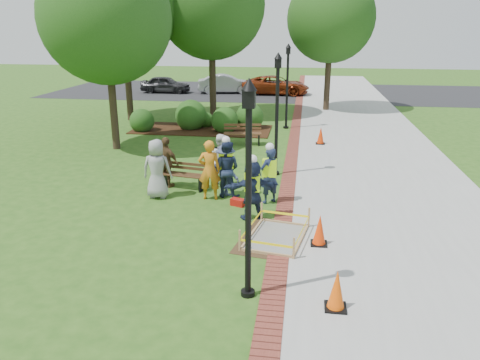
# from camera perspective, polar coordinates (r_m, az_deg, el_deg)

# --- Properties ---
(ground) EXTENTS (100.00, 100.00, 0.00)m
(ground) POSITION_cam_1_polar(r_m,az_deg,el_deg) (12.38, -3.09, -6.03)
(ground) COLOR #285116
(ground) RESTS_ON ground
(sidewalk) EXTENTS (6.00, 60.00, 0.02)m
(sidewalk) POSITION_cam_1_polar(r_m,az_deg,el_deg) (21.84, 15.13, 4.22)
(sidewalk) COLOR #9E9E99
(sidewalk) RESTS_ON ground
(brick_edging) EXTENTS (0.50, 60.00, 0.03)m
(brick_edging) POSITION_cam_1_polar(r_m,az_deg,el_deg) (21.67, 6.56, 4.65)
(brick_edging) COLOR maroon
(brick_edging) RESTS_ON ground
(mulch_bed) EXTENTS (7.00, 3.00, 0.05)m
(mulch_bed) POSITION_cam_1_polar(r_m,az_deg,el_deg) (24.18, -4.67, 6.16)
(mulch_bed) COLOR #381E0F
(mulch_bed) RESTS_ON ground
(parking_lot) EXTENTS (36.00, 12.00, 0.01)m
(parking_lot) POSITION_cam_1_polar(r_m,az_deg,el_deg) (38.46, 4.72, 10.68)
(parking_lot) COLOR black
(parking_lot) RESTS_ON ground
(wet_concrete_pad) EXTENTS (2.08, 2.57, 0.55)m
(wet_concrete_pad) POSITION_cam_1_polar(r_m,az_deg,el_deg) (11.80, 4.44, -6.09)
(wet_concrete_pad) COLOR #47331E
(wet_concrete_pad) RESTS_ON ground
(bench_near) EXTENTS (1.58, 0.77, 0.82)m
(bench_near) POSITION_cam_1_polar(r_m,az_deg,el_deg) (15.45, -6.85, -0.06)
(bench_near) COLOR #4C291A
(bench_near) RESTS_ON ground
(bench_far) EXTENTS (1.73, 0.77, 0.91)m
(bench_far) POSITION_cam_1_polar(r_m,az_deg,el_deg) (21.02, 0.32, 5.11)
(bench_far) COLOR brown
(bench_far) RESTS_ON ground
(cone_front) EXTENTS (0.41, 0.41, 0.81)m
(cone_front) POSITION_cam_1_polar(r_m,az_deg,el_deg) (9.15, 11.69, -13.09)
(cone_front) COLOR black
(cone_front) RESTS_ON ground
(cone_back) EXTENTS (0.40, 0.40, 0.79)m
(cone_back) POSITION_cam_1_polar(r_m,az_deg,el_deg) (11.54, 9.67, -6.10)
(cone_back) COLOR black
(cone_back) RESTS_ON ground
(cone_far) EXTENTS (0.40, 0.40, 0.79)m
(cone_far) POSITION_cam_1_polar(r_m,az_deg,el_deg) (21.37, 9.80, 5.32)
(cone_far) COLOR black
(cone_far) RESTS_ON ground
(toolbox) EXTENTS (0.47, 0.37, 0.21)m
(toolbox) POSITION_cam_1_polar(r_m,az_deg,el_deg) (13.90, -0.26, -2.73)
(toolbox) COLOR #A4120C
(toolbox) RESTS_ON ground
(lamp_near) EXTENTS (0.28, 0.28, 4.26)m
(lamp_near) POSITION_cam_1_polar(r_m,az_deg,el_deg) (8.53, 1.04, 0.41)
(lamp_near) COLOR black
(lamp_near) RESTS_ON ground
(lamp_mid) EXTENTS (0.28, 0.28, 4.26)m
(lamp_mid) POSITION_cam_1_polar(r_m,az_deg,el_deg) (16.30, 4.54, 9.03)
(lamp_mid) COLOR black
(lamp_mid) RESTS_ON ground
(lamp_far) EXTENTS (0.28, 0.28, 4.26)m
(lamp_far) POSITION_cam_1_polar(r_m,az_deg,el_deg) (24.22, 5.80, 12.04)
(lamp_far) COLOR black
(lamp_far) RESTS_ON ground
(tree_left) EXTENTS (5.26, 5.26, 8.00)m
(tree_left) POSITION_cam_1_polar(r_m,az_deg,el_deg) (20.47, -16.05, 18.40)
(tree_left) COLOR #3D2D1E
(tree_left) RESTS_ON ground
(tree_back) EXTENTS (5.98, 5.98, 9.16)m
(tree_back) POSITION_cam_1_polar(r_m,az_deg,el_deg) (27.60, -3.53, 20.52)
(tree_back) COLOR #3D2D1E
(tree_back) RESTS_ON ground
(tree_right) EXTENTS (5.26, 5.26, 8.13)m
(tree_right) POSITION_cam_1_polar(r_m,az_deg,el_deg) (30.03, 11.04, 18.77)
(tree_right) COLOR #3D2D1E
(tree_right) RESTS_ON ground
(tree_far) EXTENTS (6.23, 6.23, 9.40)m
(tree_far) POSITION_cam_1_polar(r_m,az_deg,el_deg) (27.04, -14.16, 20.32)
(tree_far) COLOR #3D2D1E
(tree_far) RESTS_ON ground
(shrub_a) EXTENTS (1.23, 1.23, 1.23)m
(shrub_a) POSITION_cam_1_polar(r_m,az_deg,el_deg) (24.29, -11.78, 5.84)
(shrub_a) COLOR #1B4513
(shrub_a) RESTS_ON ground
(shrub_b) EXTENTS (1.62, 1.62, 1.62)m
(shrub_b) POSITION_cam_1_polar(r_m,az_deg,el_deg) (24.49, -5.95, 6.23)
(shrub_b) COLOR #1B4513
(shrub_b) RESTS_ON ground
(shrub_c) EXTENTS (1.35, 1.35, 1.35)m
(shrub_c) POSITION_cam_1_polar(r_m,az_deg,el_deg) (23.66, -1.85, 5.89)
(shrub_c) COLOR #1B4513
(shrub_c) RESTS_ON ground
(shrub_d) EXTENTS (1.43, 1.43, 1.43)m
(shrub_d) POSITION_cam_1_polar(r_m,az_deg,el_deg) (24.46, 1.17, 6.31)
(shrub_d) COLOR #1B4513
(shrub_d) RESTS_ON ground
(shrub_e) EXTENTS (0.85, 0.85, 0.85)m
(shrub_e) POSITION_cam_1_polar(r_m,az_deg,el_deg) (24.86, -4.18, 6.46)
(shrub_e) COLOR #1B4513
(shrub_e) RESTS_ON ground
(casual_person_a) EXTENTS (0.60, 0.39, 1.84)m
(casual_person_a) POSITION_cam_1_polar(r_m,az_deg,el_deg) (14.54, -10.08, 1.34)
(casual_person_a) COLOR gray
(casual_person_a) RESTS_ON ground
(casual_person_b) EXTENTS (0.64, 0.46, 1.85)m
(casual_person_b) POSITION_cam_1_polar(r_m,az_deg,el_deg) (14.22, -3.75, 1.22)
(casual_person_b) COLOR orange
(casual_person_b) RESTS_ON ground
(casual_person_c) EXTENTS (0.65, 0.62, 1.72)m
(casual_person_c) POSITION_cam_1_polar(r_m,az_deg,el_deg) (15.56, -2.31, 2.51)
(casual_person_c) COLOR white
(casual_person_c) RESTS_ON ground
(casual_person_d) EXTENTS (0.63, 0.54, 1.67)m
(casual_person_d) POSITION_cam_1_polar(r_m,az_deg,el_deg) (15.49, -8.94, 2.12)
(casual_person_d) COLOR brown
(casual_person_d) RESTS_ON ground
(casual_person_e) EXTENTS (0.62, 0.58, 1.63)m
(casual_person_e) POSITION_cam_1_polar(r_m,az_deg,el_deg) (14.56, -1.74, 1.21)
(casual_person_e) COLOR #384263
(casual_person_e) RESTS_ON ground
(hivis_worker_a) EXTENTS (0.62, 0.50, 1.83)m
(hivis_worker_a) POSITION_cam_1_polar(r_m,az_deg,el_deg) (12.72, 1.52, -0.91)
(hivis_worker_a) COLOR #1B2A47
(hivis_worker_a) RESTS_ON ground
(hivis_worker_b) EXTENTS (0.64, 0.62, 1.85)m
(hivis_worker_b) POSITION_cam_1_polar(r_m,az_deg,el_deg) (13.91, 3.59, 0.81)
(hivis_worker_b) COLOR #1C224B
(hivis_worker_b) RESTS_ON ground
(hivis_worker_c) EXTENTS (0.63, 0.47, 1.93)m
(hivis_worker_c) POSITION_cam_1_polar(r_m,az_deg,el_deg) (14.40, -1.69, 1.59)
(hivis_worker_c) COLOR #1C3149
(hivis_worker_c) RESTS_ON ground
(parked_car_a) EXTENTS (1.95, 4.42, 1.44)m
(parked_car_a) POSITION_cam_1_polar(r_m,az_deg,el_deg) (38.20, -9.01, 10.46)
(parked_car_a) COLOR #252527
(parked_car_a) RESTS_ON ground
(parked_car_b) EXTENTS (2.90, 5.10, 1.57)m
(parked_car_b) POSITION_cam_1_polar(r_m,az_deg,el_deg) (37.55, -1.71, 10.54)
(parked_car_b) COLOR #95959A
(parked_car_b) RESTS_ON ground
(parked_car_c) EXTENTS (2.29, 4.84, 1.55)m
(parked_car_c) POSITION_cam_1_polar(r_m,az_deg,el_deg) (36.93, 4.35, 10.36)
(parked_car_c) COLOR maroon
(parked_car_c) RESTS_ON ground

